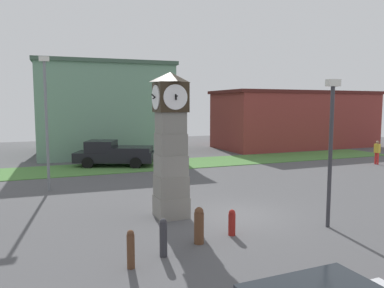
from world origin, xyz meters
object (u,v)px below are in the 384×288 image
(pedestrian_crossing_lot, at_px, (377,151))
(pickup_truck, at_px, (115,153))
(clock_tower, at_px, (171,146))
(bollard_end_row, at_px, (232,222))
(street_lamp_far_side, at_px, (331,141))
(bollard_near_tower, at_px, (131,249))
(street_lamp_near_road, at_px, (46,115))
(bollard_mid_row, at_px, (163,237))
(bollard_far_row, at_px, (199,225))

(pedestrian_crossing_lot, bearing_deg, pickup_truck, 160.89)
(clock_tower, bearing_deg, pickup_truck, 89.54)
(clock_tower, relative_size, bollard_end_row, 6.33)
(bollard_end_row, bearing_deg, street_lamp_far_side, -7.99)
(bollard_near_tower, xyz_separation_m, street_lamp_near_road, (-1.90, 10.64, 3.36))
(bollard_mid_row, bearing_deg, pedestrian_crossing_lot, 27.71)
(bollard_end_row, relative_size, street_lamp_near_road, 0.13)
(pickup_truck, distance_m, street_lamp_near_road, 8.46)
(bollard_mid_row, xyz_separation_m, street_lamp_near_road, (-2.95, 10.20, 3.32))
(clock_tower, relative_size, street_lamp_near_road, 0.83)
(bollard_near_tower, distance_m, pickup_truck, 17.36)
(pedestrian_crossing_lot, bearing_deg, clock_tower, -159.79)
(bollard_near_tower, height_order, bollard_far_row, bollard_far_row)
(bollard_near_tower, height_order, pickup_truck, pickup_truck)
(bollard_mid_row, xyz_separation_m, bollard_far_row, (1.35, 0.56, 0.03))
(bollard_end_row, xyz_separation_m, pedestrian_crossing_lot, (17.12, 9.55, 0.56))
(bollard_mid_row, height_order, pickup_truck, pickup_truck)
(bollard_far_row, height_order, street_lamp_near_road, street_lamp_near_road)
(street_lamp_far_side, bearing_deg, bollard_far_row, 177.49)
(bollard_near_tower, bearing_deg, bollard_end_row, 19.01)
(bollard_near_tower, distance_m, street_lamp_far_side, 7.84)
(bollard_mid_row, height_order, street_lamp_near_road, street_lamp_near_road)
(bollard_far_row, bearing_deg, street_lamp_far_side, -2.51)
(bollard_far_row, bearing_deg, bollard_mid_row, -157.67)
(clock_tower, height_order, street_lamp_near_road, street_lamp_near_road)
(pickup_truck, bearing_deg, bollard_mid_row, -95.34)
(bollard_mid_row, bearing_deg, pickup_truck, 84.66)
(pickup_truck, xyz_separation_m, street_lamp_far_side, (4.75, -16.38, 2.18))
(bollard_end_row, relative_size, pickup_truck, 0.15)
(bollard_mid_row, height_order, street_lamp_far_side, street_lamp_far_side)
(bollard_far_row, xyz_separation_m, pickup_truck, (0.21, 16.16, 0.33))
(street_lamp_far_side, bearing_deg, pedestrian_crossing_lot, 36.72)
(clock_tower, height_order, bollard_near_tower, clock_tower)
(clock_tower, bearing_deg, bollard_end_row, -66.44)
(bollard_near_tower, relative_size, bollard_end_row, 1.20)
(clock_tower, relative_size, bollard_mid_row, 4.99)
(pickup_truck, xyz_separation_m, street_lamp_near_road, (-4.51, -6.52, 2.96))
(clock_tower, distance_m, bollard_far_row, 3.80)
(pickup_truck, bearing_deg, street_lamp_far_side, -73.84)
(bollard_far_row, distance_m, bollard_end_row, 1.37)
(clock_tower, relative_size, pedestrian_crossing_lot, 3.20)
(bollard_near_tower, height_order, street_lamp_far_side, street_lamp_far_side)
(street_lamp_far_side, bearing_deg, clock_tower, 145.68)
(bollard_mid_row, relative_size, street_lamp_far_side, 0.21)
(clock_tower, xyz_separation_m, pedestrian_crossing_lot, (18.34, 6.75, -1.79))
(pedestrian_crossing_lot, distance_m, street_lamp_near_road, 22.93)
(clock_tower, relative_size, bollard_near_tower, 5.30)
(street_lamp_far_side, bearing_deg, street_lamp_near_road, 133.19)
(bollard_near_tower, relative_size, pedestrian_crossing_lot, 0.60)
(bollard_mid_row, bearing_deg, bollard_near_tower, -157.39)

